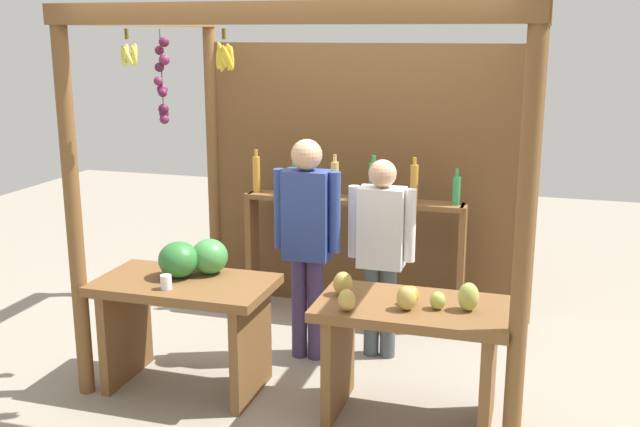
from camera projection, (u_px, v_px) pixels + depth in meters
ground_plane at (328, 353)px, 5.50m from camera, size 12.00×12.00×0.00m
market_stall at (345, 150)px, 5.59m from camera, size 2.81×2.16×2.45m
fruit_counter_left at (187, 299)px, 4.87m from camera, size 1.13×0.67×0.97m
fruit_counter_right at (411, 335)px, 4.44m from camera, size 1.13×0.64×0.91m
bottle_shelf_unit at (353, 224)px, 6.03m from camera, size 1.80×0.22×1.36m
vendor_man at (307, 230)px, 5.22m from camera, size 0.48×0.21×1.59m
vendor_woman at (381, 243)px, 5.27m from camera, size 0.48×0.20×1.44m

